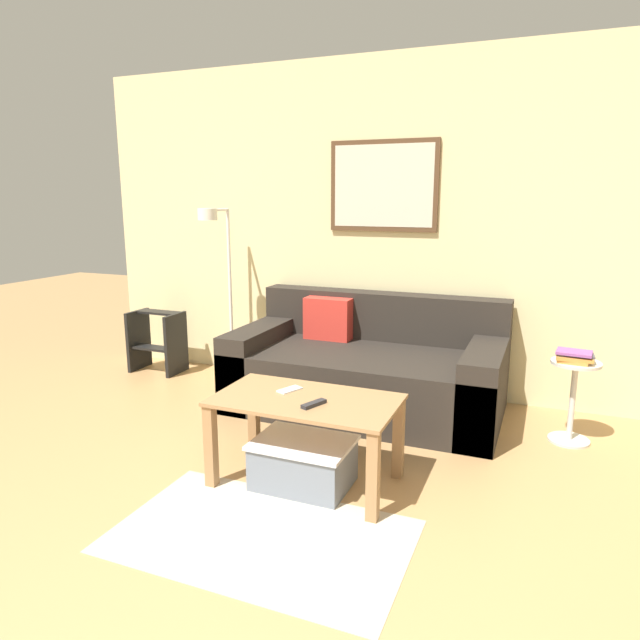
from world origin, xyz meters
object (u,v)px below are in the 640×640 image
object	(u,v)px
book_stack	(574,356)
step_stool	(157,340)
couch	(367,371)
floor_lamp	(220,273)
side_table	(573,394)
remote_control	(314,404)
cell_phone	(290,390)
coffee_table	(306,415)
storage_bin	(303,463)

from	to	relation	value
book_stack	step_stool	xyz separation A→B (m)	(-3.34, 0.25, -0.28)
couch	floor_lamp	size ratio (longest dim) A/B	1.33
side_table	book_stack	size ratio (longest dim) A/B	2.35
remote_control	cell_phone	xyz separation A→B (m)	(-0.21, 0.17, -0.01)
coffee_table	side_table	bearing A→B (deg)	39.65
floor_lamp	book_stack	size ratio (longest dim) A/B	6.38
floor_lamp	remote_control	bearing A→B (deg)	-44.97
floor_lamp	couch	bearing A→B (deg)	-6.80
side_table	book_stack	distance (m)	0.25
coffee_table	floor_lamp	xyz separation A→B (m)	(-1.35, 1.34, 0.52)
book_stack	cell_phone	xyz separation A→B (m)	(-1.45, -1.01, -0.08)
storage_bin	floor_lamp	world-z (taller)	floor_lamp
coffee_table	book_stack	size ratio (longest dim) A/B	4.34
storage_bin	floor_lamp	bearing A→B (deg)	134.22
step_stool	storage_bin	bearing A→B (deg)	-34.44
coffee_table	storage_bin	world-z (taller)	coffee_table
book_stack	remote_control	distance (m)	1.71
couch	remote_control	xyz separation A→B (m)	(0.12, -1.27, 0.20)
side_table	cell_phone	world-z (taller)	side_table
book_stack	step_stool	world-z (taller)	book_stack
coffee_table	book_stack	xyz separation A→B (m)	(1.32, 1.09, 0.18)
side_table	remote_control	world-z (taller)	side_table
cell_phone	couch	bearing A→B (deg)	108.19
couch	cell_phone	bearing A→B (deg)	-94.97
book_stack	remote_control	xyz separation A→B (m)	(-1.24, -1.17, -0.07)
remote_control	coffee_table	bearing A→B (deg)	156.20
remote_control	storage_bin	bearing A→B (deg)	175.36
couch	remote_control	bearing A→B (deg)	-84.66
step_stool	remote_control	bearing A→B (deg)	-34.18
storage_bin	step_stool	distance (m)	2.46
side_table	step_stool	bearing A→B (deg)	175.97
couch	coffee_table	xyz separation A→B (m)	(0.04, -1.19, 0.10)
floor_lamp	side_table	world-z (taller)	floor_lamp
coffee_table	cell_phone	bearing A→B (deg)	148.15
coffee_table	floor_lamp	distance (m)	1.97
coffee_table	book_stack	distance (m)	1.72
couch	floor_lamp	bearing A→B (deg)	173.20
side_table	step_stool	distance (m)	3.36
floor_lamp	cell_phone	xyz separation A→B (m)	(1.21, -1.26, -0.43)
side_table	floor_lamp	bearing A→B (deg)	174.97
coffee_table	floor_lamp	size ratio (longest dim) A/B	0.68
couch	step_stool	bearing A→B (deg)	175.49
remote_control	step_stool	size ratio (longest dim) A/B	0.28
book_stack	cell_phone	bearing A→B (deg)	-145.28
side_table	remote_control	size ratio (longest dim) A/B	3.50
couch	side_table	xyz separation A→B (m)	(1.37, -0.08, 0.03)
couch	side_table	bearing A→B (deg)	-3.32
coffee_table	side_table	distance (m)	1.73
side_table	step_stool	size ratio (longest dim) A/B	0.99
side_table	book_stack	bearing A→B (deg)	-131.32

